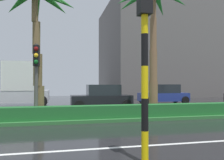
# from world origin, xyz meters

# --- Properties ---
(palm_tree_centre) EXTENTS (4.07, 3.87, 6.70)m
(palm_tree_centre) POSITION_xyz_m (3.36, 7.21, 5.52)
(palm_tree_centre) COLOR brown
(palm_tree_centre) RESTS_ON median_strip
(palm_tree_centre_right) EXTENTS (4.59, 4.67, 7.64)m
(palm_tree_centre_right) POSITION_xyz_m (9.65, 7.81, 6.31)
(palm_tree_centre_right) COLOR brown
(palm_tree_centre_right) RESTS_ON median_strip
(traffic_signal_median_right) EXTENTS (0.28, 0.43, 3.49)m
(traffic_signal_median_right) POSITION_xyz_m (3.46, 6.88, 2.56)
(traffic_signal_median_right) COLOR #4C4C47
(traffic_signal_median_right) RESTS_ON median_strip
(traffic_signal_foreground) EXTENTS (0.28, 0.43, 4.39)m
(traffic_signal_foreground) POSITION_xyz_m (6.41, 0.63, 3.01)
(traffic_signal_foreground) COLOR yellow
(traffic_signal_foreground) RESTS_ON ground_plane
(box_truck_lead) EXTENTS (6.40, 2.64, 3.46)m
(box_truck_lead) POSITION_xyz_m (0.53, 14.79, 1.55)
(box_truck_lead) COLOR silver
(box_truck_lead) RESTS_ON ground_plane
(car_in_traffic_second) EXTENTS (4.30, 2.02, 1.72)m
(car_in_traffic_second) POSITION_xyz_m (7.48, 12.03, 0.83)
(car_in_traffic_second) COLOR black
(car_in_traffic_second) RESTS_ON ground_plane
(car_in_traffic_third) EXTENTS (4.30, 2.02, 1.72)m
(car_in_traffic_third) POSITION_xyz_m (13.58, 14.76, 0.83)
(car_in_traffic_third) COLOR navy
(car_in_traffic_third) RESTS_ON ground_plane
(building_far_right) EXTENTS (20.35, 15.75, 13.70)m
(building_far_right) POSITION_xyz_m (21.65, 29.69, 6.85)
(building_far_right) COLOR #605B59
(building_far_right) RESTS_ON ground_plane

